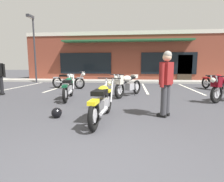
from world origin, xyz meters
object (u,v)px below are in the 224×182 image
(motorcycle_black_cruiser, at_px, (69,87))
(person_in_shorts_foreground, at_px, (166,80))
(motorcycle_foreground_classic, at_px, (102,101))
(parking_lot_lamp_post, at_px, (33,40))
(motorcycle_blue_standard, at_px, (127,84))
(helmet_on_pavement, at_px, (57,113))
(motorcycle_green_cafe_racer, at_px, (68,80))
(motorcycle_silver_naked, at_px, (216,81))

(motorcycle_black_cruiser, bearing_deg, person_in_shorts_foreground, -32.04)
(motorcycle_foreground_classic, xyz_separation_m, parking_lot_lamp_post, (-6.56, 8.86, 2.67))
(motorcycle_blue_standard, xyz_separation_m, helmet_on_pavement, (-1.69, -3.35, -0.40))
(motorcycle_blue_standard, height_order, parking_lot_lamp_post, parking_lot_lamp_post)
(motorcycle_black_cruiser, bearing_deg, motorcycle_green_cafe_racer, 109.71)
(motorcycle_silver_naked, xyz_separation_m, motorcycle_green_cafe_racer, (-7.97, -0.17, 0.00))
(motorcycle_green_cafe_racer, bearing_deg, motorcycle_black_cruiser, -70.29)
(motorcycle_black_cruiser, bearing_deg, motorcycle_foreground_classic, -55.82)
(motorcycle_blue_standard, relative_size, helmet_on_pavement, 7.32)
(helmet_on_pavement, relative_size, parking_lot_lamp_post, 0.05)
(motorcycle_green_cafe_racer, distance_m, helmet_on_pavement, 5.90)
(person_in_shorts_foreground, height_order, parking_lot_lamp_post, parking_lot_lamp_post)
(motorcycle_black_cruiser, relative_size, motorcycle_blue_standard, 1.10)
(motorcycle_black_cruiser, height_order, motorcycle_silver_naked, same)
(motorcycle_silver_naked, bearing_deg, helmet_on_pavement, -137.21)
(motorcycle_black_cruiser, height_order, motorcycle_blue_standard, same)
(motorcycle_green_cafe_racer, bearing_deg, parking_lot_lamp_post, 139.60)
(motorcycle_black_cruiser, height_order, helmet_on_pavement, motorcycle_black_cruiser)
(motorcycle_blue_standard, xyz_separation_m, motorcycle_green_cafe_racer, (-3.38, 2.29, -0.07))
(person_in_shorts_foreground, bearing_deg, parking_lot_lamp_post, 134.17)
(motorcycle_blue_standard, relative_size, person_in_shorts_foreground, 1.14)
(motorcycle_silver_naked, xyz_separation_m, parking_lot_lamp_post, (-11.65, 2.96, 2.67))
(motorcycle_foreground_classic, xyz_separation_m, person_in_shorts_foreground, (1.56, 0.51, 0.49))
(motorcycle_foreground_classic, relative_size, motorcycle_black_cruiser, 1.01)
(person_in_shorts_foreground, bearing_deg, helmet_on_pavement, -171.32)
(person_in_shorts_foreground, bearing_deg, motorcycle_green_cafe_racer, 130.35)
(person_in_shorts_foreground, bearing_deg, motorcycle_foreground_classic, -162.02)
(motorcycle_foreground_classic, distance_m, motorcycle_blue_standard, 3.47)
(motorcycle_black_cruiser, xyz_separation_m, helmet_on_pavement, (0.56, -2.49, -0.33))
(motorcycle_silver_naked, bearing_deg, motorcycle_green_cafe_racer, -178.77)
(person_in_shorts_foreground, height_order, helmet_on_pavement, person_in_shorts_foreground)
(motorcycle_black_cruiser, distance_m, helmet_on_pavement, 2.57)
(person_in_shorts_foreground, distance_m, helmet_on_pavement, 2.90)
(motorcycle_silver_naked, relative_size, motorcycle_blue_standard, 1.07)
(helmet_on_pavement, distance_m, parking_lot_lamp_post, 10.71)
(motorcycle_silver_naked, bearing_deg, person_in_shorts_foreground, -123.23)
(motorcycle_foreground_classic, bearing_deg, motorcycle_blue_standard, 81.67)
(motorcycle_silver_naked, xyz_separation_m, motorcycle_blue_standard, (-4.59, -2.46, 0.07))
(motorcycle_black_cruiser, xyz_separation_m, motorcycle_green_cafe_racer, (-1.13, 3.15, 0.00))
(parking_lot_lamp_post, bearing_deg, motorcycle_foreground_classic, -53.49)
(motorcycle_foreground_classic, xyz_separation_m, helmet_on_pavement, (-1.19, 0.09, -0.33))
(motorcycle_black_cruiser, bearing_deg, helmet_on_pavement, -77.29)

